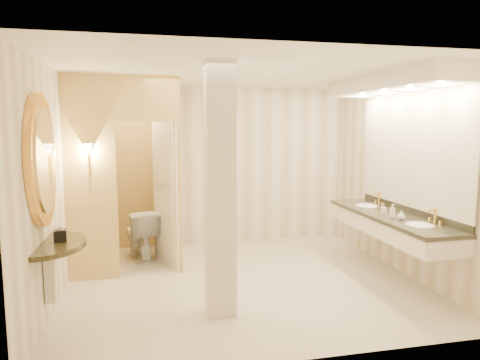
# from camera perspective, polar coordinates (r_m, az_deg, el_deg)

# --- Properties ---
(floor) EXTENTS (4.50, 4.50, 0.00)m
(floor) POSITION_cam_1_polar(r_m,az_deg,el_deg) (5.81, 0.38, -13.31)
(floor) COLOR beige
(floor) RESTS_ON ground
(ceiling) EXTENTS (4.50, 4.50, 0.00)m
(ceiling) POSITION_cam_1_polar(r_m,az_deg,el_deg) (5.49, 0.40, 14.14)
(ceiling) COLOR white
(ceiling) RESTS_ON wall_back
(wall_back) EXTENTS (4.50, 0.02, 2.70)m
(wall_back) POSITION_cam_1_polar(r_m,az_deg,el_deg) (7.44, -2.97, 1.88)
(wall_back) COLOR silver
(wall_back) RESTS_ON floor
(wall_front) EXTENTS (4.50, 0.02, 2.70)m
(wall_front) POSITION_cam_1_polar(r_m,az_deg,el_deg) (3.59, 7.39, -3.85)
(wall_front) COLOR silver
(wall_front) RESTS_ON floor
(wall_left) EXTENTS (0.02, 4.00, 2.70)m
(wall_left) POSITION_cam_1_polar(r_m,az_deg,el_deg) (5.46, -23.31, -0.60)
(wall_left) COLOR silver
(wall_left) RESTS_ON floor
(wall_right) EXTENTS (0.02, 4.00, 2.70)m
(wall_right) POSITION_cam_1_polar(r_m,az_deg,el_deg) (6.37, 20.56, 0.54)
(wall_right) COLOR silver
(wall_right) RESTS_ON floor
(toilet_closet) EXTENTS (1.50, 1.55, 2.70)m
(toilet_closet) POSITION_cam_1_polar(r_m,az_deg,el_deg) (6.32, -11.54, 1.13)
(toilet_closet) COLOR #ECD67B
(toilet_closet) RESTS_ON floor
(wall_sconce) EXTENTS (0.14, 0.14, 0.42)m
(wall_sconce) POSITION_cam_1_polar(r_m,az_deg,el_deg) (5.80, -19.53, 3.78)
(wall_sconce) COLOR gold
(wall_sconce) RESTS_ON toilet_closet
(vanity) EXTENTS (0.75, 2.55, 2.09)m
(vanity) POSITION_cam_1_polar(r_m,az_deg,el_deg) (5.96, 19.95, 2.84)
(vanity) COLOR silver
(vanity) RESTS_ON floor
(console_shelf) EXTENTS (1.01, 1.01, 1.95)m
(console_shelf) POSITION_cam_1_polar(r_m,az_deg,el_deg) (4.66, -24.78, -1.99)
(console_shelf) COLOR black
(console_shelf) RESTS_ON floor
(pillar) EXTENTS (0.30, 0.30, 2.70)m
(pillar) POSITION_cam_1_polar(r_m,az_deg,el_deg) (4.53, -2.68, -1.51)
(pillar) COLOR silver
(pillar) RESTS_ON floor
(tissue_box) EXTENTS (0.14, 0.14, 0.12)m
(tissue_box) POSITION_cam_1_polar(r_m,az_deg,el_deg) (4.72, -22.86, -6.86)
(tissue_box) COLOR black
(tissue_box) RESTS_ON console_shelf
(toilet) EXTENTS (0.64, 0.86, 0.79)m
(toilet) POSITION_cam_1_polar(r_m,az_deg,el_deg) (6.77, -13.18, -7.05)
(toilet) COLOR white
(toilet) RESTS_ON floor
(soap_bottle_a) EXTENTS (0.06, 0.06, 0.13)m
(soap_bottle_a) POSITION_cam_1_polar(r_m,az_deg,el_deg) (6.04, 18.60, -3.65)
(soap_bottle_a) COLOR beige
(soap_bottle_a) RESTS_ON vanity
(soap_bottle_b) EXTENTS (0.11, 0.11, 0.12)m
(soap_bottle_b) POSITION_cam_1_polar(r_m,az_deg,el_deg) (5.71, 20.70, -4.41)
(soap_bottle_b) COLOR silver
(soap_bottle_b) RESTS_ON vanity
(soap_bottle_c) EXTENTS (0.09, 0.09, 0.18)m
(soap_bottle_c) POSITION_cam_1_polar(r_m,az_deg,el_deg) (5.76, 19.65, -3.93)
(soap_bottle_c) COLOR #C6B28C
(soap_bottle_c) RESTS_ON vanity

